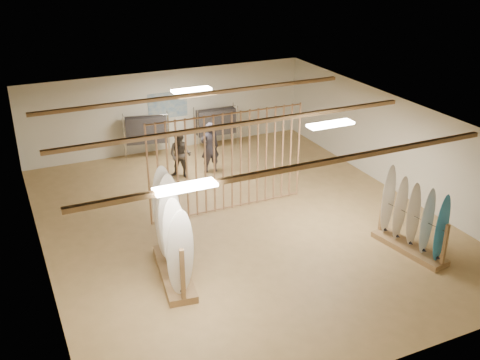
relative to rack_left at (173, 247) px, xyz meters
name	(u,v)px	position (x,y,z in m)	size (l,w,h in m)	color
floor	(240,221)	(2.43, 1.75, -0.75)	(12.00, 12.00, 0.00)	tan
ceiling	(240,121)	(2.43, 1.75, 2.05)	(12.00, 12.00, 0.00)	gray
wall_back	(168,111)	(2.43, 7.75, 0.65)	(12.00, 12.00, 0.00)	beige
wall_front	(388,301)	(2.43, -4.25, 0.65)	(12.00, 12.00, 0.00)	beige
wall_left	(37,210)	(-2.57, 1.75, 0.65)	(12.00, 12.00, 0.00)	beige
wall_right	(396,145)	(7.43, 1.75, 0.65)	(12.00, 12.00, 0.00)	beige
ceiling_slats	(240,124)	(2.43, 1.75, 1.97)	(9.50, 6.12, 0.10)	olive
light_panels	(240,123)	(2.43, 1.75, 1.99)	(1.20, 0.35, 0.06)	white
bamboo_partition	(228,162)	(2.43, 2.55, 0.65)	(4.45, 0.05, 2.78)	tan
poster	(168,105)	(2.43, 7.73, 0.85)	(1.40, 0.03, 0.90)	#2D649E
rack_left	(173,247)	(0.00, 0.00, 0.00)	(0.93, 2.39, 2.21)	olive
rack_right	(412,227)	(5.52, -1.34, -0.10)	(0.84, 2.06, 1.91)	olive
clothing_rack_a	(146,130)	(1.46, 7.15, 0.27)	(1.44, 0.66, 1.57)	silver
clothing_rack_b	(216,122)	(3.91, 6.98, 0.27)	(1.47, 0.41, 1.57)	silver
shopper_a	(210,144)	(2.97, 5.21, 0.18)	(0.68, 0.46, 1.87)	#2C2932
shopper_b	(180,152)	(1.96, 5.15, 0.10)	(0.82, 0.64, 1.70)	#3B352D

